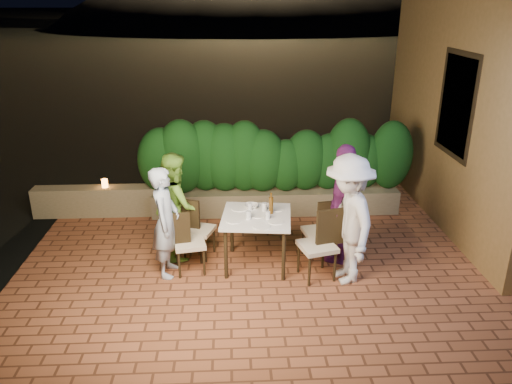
{
  "coord_description": "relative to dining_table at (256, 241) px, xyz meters",
  "views": [
    {
      "loc": [
        -0.54,
        -5.67,
        3.48
      ],
      "look_at": [
        -0.23,
        0.54,
        1.05
      ],
      "focal_mm": 35.0,
      "sensor_mm": 36.0,
      "label": 1
    }
  ],
  "objects": [
    {
      "name": "ground",
      "position": [
        0.23,
        -0.44,
        -0.4
      ],
      "size": [
        400.0,
        400.0,
        0.0
      ],
      "primitive_type": "plane",
      "color": "black",
      "rests_on": "ground"
    },
    {
      "name": "terrace_floor",
      "position": [
        0.23,
        0.06,
        -0.45
      ],
      "size": [
        7.0,
        6.0,
        0.15
      ],
      "primitive_type": "cube",
      "color": "brown",
      "rests_on": "ground"
    },
    {
      "name": "building_wall",
      "position": [
        3.83,
        1.56,
        2.12
      ],
      "size": [
        1.6,
        5.0,
        5.0
      ],
      "primitive_type": "cube",
      "color": "olive",
      "rests_on": "ground"
    },
    {
      "name": "window_pane",
      "position": [
        3.05,
        1.06,
        1.62
      ],
      "size": [
        0.08,
        1.0,
        1.4
      ],
      "primitive_type": "cube",
      "color": "black",
      "rests_on": "building_wall"
    },
    {
      "name": "window_frame",
      "position": [
        3.04,
        1.06,
        1.62
      ],
      "size": [
        0.06,
        1.15,
        1.55
      ],
      "primitive_type": "cube",
      "color": "black",
      "rests_on": "building_wall"
    },
    {
      "name": "planter",
      "position": [
        0.43,
        1.86,
        -0.17
      ],
      "size": [
        4.2,
        0.55,
        0.4
      ],
      "primitive_type": "cube",
      "color": "#7A6F4E",
      "rests_on": "ground"
    },
    {
      "name": "hedge",
      "position": [
        0.43,
        1.86,
        0.57
      ],
      "size": [
        4.0,
        0.7,
        1.1
      ],
      "primitive_type": null,
      "color": "#123F12",
      "rests_on": "planter"
    },
    {
      "name": "parapet",
      "position": [
        -2.57,
        1.86,
        -0.12
      ],
      "size": [
        2.2,
        0.3,
        0.5
      ],
      "primitive_type": "cube",
      "color": "#7A6F4E",
      "rests_on": "ground"
    },
    {
      "name": "hill",
      "position": [
        2.23,
        59.56,
        -4.38
      ],
      "size": [
        52.0,
        40.0,
        22.0
      ],
      "primitive_type": "ellipsoid",
      "color": "black",
      "rests_on": "ground"
    },
    {
      "name": "dining_table",
      "position": [
        0.0,
        0.0,
        0.0
      ],
      "size": [
        1.01,
        1.01,
        0.75
      ],
      "primitive_type": null,
      "rotation": [
        0.0,
        0.0,
        -0.11
      ],
      "color": "white",
      "rests_on": "ground"
    },
    {
      "name": "plate_nw",
      "position": [
        -0.31,
        -0.16,
        0.38
      ],
      "size": [
        0.2,
        0.2,
        0.01
      ],
      "primitive_type": "cylinder",
      "color": "white",
      "rests_on": "dining_table"
    },
    {
      "name": "plate_sw",
      "position": [
        -0.22,
        0.24,
        0.38
      ],
      "size": [
        0.23,
        0.23,
        0.01
      ],
      "primitive_type": "cylinder",
      "color": "white",
      "rests_on": "dining_table"
    },
    {
      "name": "plate_ne",
      "position": [
        0.24,
        -0.22,
        0.38
      ],
      "size": [
        0.21,
        0.21,
        0.01
      ],
      "primitive_type": "cylinder",
      "color": "white",
      "rests_on": "dining_table"
    },
    {
      "name": "plate_se",
      "position": [
        0.29,
        0.2,
        0.38
      ],
      "size": [
        0.21,
        0.21,
        0.01
      ],
      "primitive_type": "cylinder",
      "color": "white",
      "rests_on": "dining_table"
    },
    {
      "name": "plate_centre",
      "position": [
        0.01,
        -0.0,
        0.38
      ],
      "size": [
        0.21,
        0.21,
        0.01
      ],
      "primitive_type": "cylinder",
      "color": "white",
      "rests_on": "dining_table"
    },
    {
      "name": "plate_front",
      "position": [
        0.05,
        -0.35,
        0.38
      ],
      "size": [
        0.23,
        0.23,
        0.01
      ],
      "primitive_type": "cylinder",
      "color": "white",
      "rests_on": "dining_table"
    },
    {
      "name": "glass_nw",
      "position": [
        -0.11,
        -0.11,
        0.43
      ],
      "size": [
        0.07,
        0.07,
        0.12
      ],
      "primitive_type": "cylinder",
      "color": "silver",
      "rests_on": "dining_table"
    },
    {
      "name": "glass_sw",
      "position": [
        -0.08,
        0.19,
        0.43
      ],
      "size": [
        0.06,
        0.06,
        0.1
      ],
      "primitive_type": "cylinder",
      "color": "silver",
      "rests_on": "dining_table"
    },
    {
      "name": "glass_ne",
      "position": [
        0.14,
        -0.12,
        0.43
      ],
      "size": [
        0.06,
        0.06,
        0.11
      ],
      "primitive_type": "cylinder",
      "color": "silver",
      "rests_on": "dining_table"
    },
    {
      "name": "glass_se",
      "position": [
        0.12,
        0.15,
        0.43
      ],
      "size": [
        0.07,
        0.07,
        0.12
      ],
      "primitive_type": "cylinder",
      "color": "silver",
      "rests_on": "dining_table"
    },
    {
      "name": "beer_bottle",
      "position": [
        0.2,
        0.06,
        0.52
      ],
      "size": [
        0.06,
        0.06,
        0.3
      ],
      "primitive_type": null,
      "color": "#50320D",
      "rests_on": "dining_table"
    },
    {
      "name": "bowl",
      "position": [
        -0.06,
        0.28,
        0.4
      ],
      "size": [
        0.21,
        0.21,
        0.05
      ],
      "primitive_type": "imported",
      "rotation": [
        0.0,
        0.0,
        -0.12
      ],
      "color": "white",
      "rests_on": "dining_table"
    },
    {
      "name": "chair_left_front",
      "position": [
        -0.9,
        -0.11,
        0.06
      ],
      "size": [
        0.47,
        0.47,
        0.87
      ],
      "primitive_type": null,
      "rotation": [
        0.0,
        0.0,
        0.18
      ],
      "color": "black",
      "rests_on": "ground"
    },
    {
      "name": "chair_left_back",
      "position": [
        -0.8,
        0.31,
        0.05
      ],
      "size": [
        0.5,
        0.5,
        0.85
      ],
      "primitive_type": null,
      "rotation": [
        0.0,
        0.0,
        -0.34
      ],
      "color": "black",
      "rests_on": "ground"
    },
    {
      "name": "chair_right_front",
      "position": [
        0.78,
        -0.36,
        0.1
      ],
      "size": [
        0.54,
        0.54,
        0.95
      ],
      "primitive_type": null,
      "rotation": [
        0.0,
        0.0,
        3.41
      ],
      "color": "black",
      "rests_on": "ground"
    },
    {
      "name": "chair_right_back",
      "position": [
        0.88,
        0.15,
        0.05
      ],
      "size": [
        0.46,
        0.46,
        0.86
      ],
      "primitive_type": null,
      "rotation": [
        0.0,
        0.0,
        3.3
      ],
      "color": "black",
      "rests_on": "ground"
    },
    {
      "name": "diner_blue",
      "position": [
        -1.19,
        -0.16,
        0.38
      ],
      "size": [
        0.4,
        0.58,
        1.5
      ],
      "primitive_type": "imported",
      "rotation": [
        0.0,
        0.0,
        1.49
      ],
      "color": "#A6BBD5",
      "rests_on": "ground"
    },
    {
      "name": "diner_green",
      "position": [
        -1.11,
        0.4,
        0.38
      ],
      "size": [
        0.75,
        0.87,
        1.52
      ],
      "primitive_type": "imported",
      "rotation": [
        0.0,
        0.0,
        1.85
      ],
      "color": "#74B438",
      "rests_on": "ground"
    },
    {
      "name": "diner_white",
      "position": [
        1.14,
        -0.43,
        0.48
      ],
      "size": [
        0.8,
        1.19,
        1.71
      ],
      "primitive_type": "imported",
      "rotation": [
        0.0,
        0.0,
        -1.41
      ],
      "color": "white",
      "rests_on": "ground"
    },
    {
      "name": "diner_purple",
      "position": [
        1.21,
        0.12,
        0.47
      ],
      "size": [
        0.84,
        1.07,
        1.69
      ],
      "primitive_type": "imported",
      "rotation": [
        0.0,
        0.0,
        -2.07
      ],
      "color": "#692365",
      "rests_on": "ground"
    },
    {
      "name": "parapet_lamp",
      "position": [
        -2.46,
        1.86,
        0.2
      ],
      "size": [
        0.1,
        0.1,
        0.14
      ],
      "primitive_type": "cylinder",
      "color": "orange",
      "rests_on": "parapet"
    }
  ]
}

